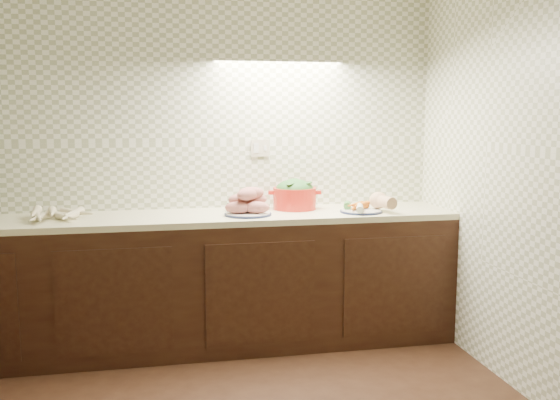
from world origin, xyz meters
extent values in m
cube|color=#A0A785|center=(0.00, 1.78, 1.30)|extent=(3.60, 0.05, 2.60)
cube|color=#A0A785|center=(0.00, -1.78, 1.30)|extent=(3.60, 0.05, 2.60)
cube|color=#BAAF97|center=(0.55, 1.79, 1.32)|extent=(0.13, 0.01, 0.12)
cube|color=black|center=(0.00, 1.50, 0.43)|extent=(3.60, 0.60, 0.86)
cube|color=beige|center=(0.00, 1.50, 0.88)|extent=(3.60, 0.60, 0.04)
cone|color=beige|center=(-0.85, 1.50, 0.93)|extent=(0.14, 0.22, 0.05)
cone|color=beige|center=(-0.95, 1.44, 0.93)|extent=(0.16, 0.25, 0.06)
cone|color=beige|center=(-0.78, 1.38, 0.93)|extent=(0.21, 0.20, 0.05)
cone|color=beige|center=(-0.76, 1.56, 0.93)|extent=(0.16, 0.21, 0.05)
cone|color=beige|center=(-0.86, 1.43, 0.92)|extent=(0.12, 0.22, 0.05)
cone|color=beige|center=(-0.98, 1.54, 0.92)|extent=(0.22, 0.23, 0.04)
cone|color=beige|center=(-0.88, 1.57, 0.94)|extent=(0.19, 0.19, 0.06)
cone|color=beige|center=(-0.87, 1.40, 0.95)|extent=(0.08, 0.28, 0.04)
cone|color=beige|center=(-0.88, 1.42, 0.94)|extent=(0.10, 0.26, 0.04)
cylinder|color=#181F43|center=(0.41, 1.42, 0.91)|extent=(0.31, 0.31, 0.01)
cylinder|color=silver|center=(0.41, 1.42, 0.91)|extent=(0.29, 0.29, 0.02)
ellipsoid|color=#A45956|center=(0.34, 1.41, 0.96)|extent=(0.18, 0.10, 0.08)
ellipsoid|color=#A45956|center=(0.46, 1.39, 0.96)|extent=(0.18, 0.10, 0.08)
ellipsoid|color=#A45956|center=(0.41, 1.48, 0.96)|extent=(0.18, 0.10, 0.08)
ellipsoid|color=#A45956|center=(0.36, 1.46, 1.00)|extent=(0.18, 0.10, 0.08)
ellipsoid|color=#A45956|center=(0.45, 1.46, 1.00)|extent=(0.18, 0.10, 0.08)
ellipsoid|color=#A45956|center=(0.40, 1.41, 1.04)|extent=(0.18, 0.10, 0.08)
ellipsoid|color=#A45956|center=(0.43, 1.44, 1.04)|extent=(0.18, 0.10, 0.08)
cylinder|color=black|center=(0.36, 1.62, 0.92)|extent=(0.14, 0.14, 0.05)
sphere|color=maroon|center=(0.34, 1.62, 0.97)|extent=(0.07, 0.07, 0.07)
sphere|color=white|center=(0.38, 1.63, 0.96)|extent=(0.04, 0.04, 0.04)
cylinder|color=red|center=(0.77, 1.62, 0.98)|extent=(0.35, 0.35, 0.15)
cube|color=red|center=(0.60, 1.65, 1.02)|extent=(0.05, 0.07, 0.02)
cube|color=red|center=(0.93, 1.60, 1.02)|extent=(0.05, 0.07, 0.02)
ellipsoid|color=#356F2C|center=(0.77, 1.62, 1.04)|extent=(0.27, 0.27, 0.15)
cylinder|color=#181F43|center=(1.18, 1.39, 0.91)|extent=(0.29, 0.29, 0.01)
cylinder|color=silver|center=(1.18, 1.39, 0.91)|extent=(0.27, 0.27, 0.02)
cone|color=orange|center=(1.18, 1.40, 0.93)|extent=(0.16, 0.11, 0.03)
cone|color=orange|center=(1.14, 1.43, 0.93)|extent=(0.12, 0.15, 0.03)
cone|color=orange|center=(1.13, 1.42, 0.93)|extent=(0.12, 0.15, 0.03)
cone|color=orange|center=(1.14, 1.41, 0.95)|extent=(0.13, 0.15, 0.03)
cone|color=orange|center=(1.15, 1.40, 0.95)|extent=(0.15, 0.12, 0.03)
cone|color=orange|center=(1.14, 1.39, 0.95)|extent=(0.11, 0.16, 0.03)
cylinder|color=silver|center=(1.15, 1.34, 0.94)|extent=(0.10, 0.19, 0.05)
cylinder|color=#2F6D2D|center=(1.10, 1.48, 0.94)|extent=(0.08, 0.12, 0.05)
camera|label=1|loc=(-0.19, -2.58, 1.57)|focal=40.00mm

